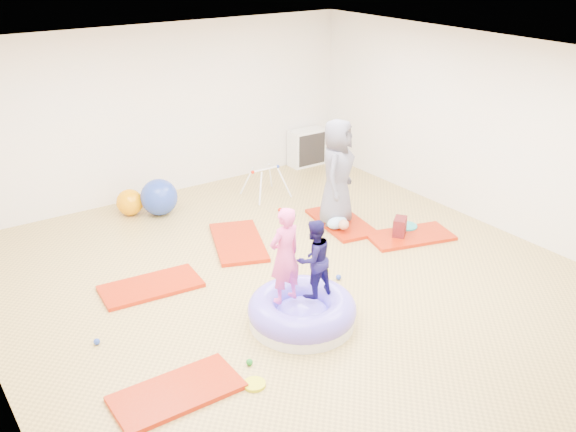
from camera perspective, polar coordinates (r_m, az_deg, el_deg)
room at (r=7.41m, az=1.31°, el=2.76°), size 7.01×8.01×2.81m
gym_mat_front_left at (r=6.47m, az=-9.84°, el=-15.20°), size 1.24×0.62×0.05m
gym_mat_mid_left at (r=8.23m, az=-12.08°, el=-6.14°), size 1.28×0.72×0.05m
gym_mat_center_back at (r=9.18m, az=-4.44°, el=-2.32°), size 1.10×1.48×0.06m
gym_mat_right at (r=9.50m, az=10.81°, el=-1.78°), size 1.34×0.91×0.05m
gym_mat_rear_right at (r=9.82m, az=4.76°, el=-0.55°), size 0.83×1.34×0.05m
inflatable_cushion at (r=7.32m, az=1.25°, el=-8.52°), size 1.23×1.23×0.39m
child_pink at (r=6.94m, az=-0.29°, el=-3.15°), size 0.44×0.31×1.12m
child_navy at (r=7.09m, az=2.31°, el=-3.46°), size 0.46×0.36×0.92m
adult_caregiver at (r=9.45m, az=4.39°, el=3.90°), size 0.93×0.87×1.60m
infant at (r=9.48m, az=4.52°, el=-0.62°), size 0.33×0.34×0.20m
ball_pit_balls at (r=8.63m, az=0.72°, el=-3.99°), size 4.93×3.18×0.07m
exercise_ball_blue at (r=10.22m, az=-11.39°, el=1.65°), size 0.58×0.58×0.58m
exercise_ball_orange at (r=10.33m, az=-13.89°, el=1.19°), size 0.42×0.42×0.42m
infant_play_gym at (r=10.68m, az=-2.01°, el=3.40°), size 0.66×0.63×0.51m
cube_shelf at (r=12.23m, az=1.70°, el=6.12°), size 0.69×0.34×0.69m
balance_disc at (r=9.74m, az=10.44°, el=-1.02°), size 0.33×0.33×0.07m
backpack at (r=9.42m, az=9.90°, el=-1.06°), size 0.31×0.30×0.31m
yellow_toy at (r=6.50m, az=-3.00°, el=-14.72°), size 0.22×0.22×0.03m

